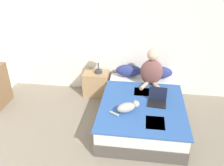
# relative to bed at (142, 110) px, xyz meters

# --- Properties ---
(wall_back) EXTENTS (5.70, 0.05, 2.55)m
(wall_back) POSITION_rel_bed_xyz_m (-0.56, 1.06, 1.06)
(wall_back) COLOR white
(wall_back) RESTS_ON ground_plane
(bed) EXTENTS (1.39, 1.98, 0.44)m
(bed) POSITION_rel_bed_xyz_m (0.00, 0.00, 0.00)
(bed) COLOR #4C4742
(bed) RESTS_ON ground_plane
(pillow_near) EXTENTS (0.52, 0.23, 0.24)m
(pillow_near) POSITION_rel_bed_xyz_m (-0.30, 0.85, 0.35)
(pillow_near) COLOR navy
(pillow_near) RESTS_ON bed
(pillow_far) EXTENTS (0.52, 0.23, 0.24)m
(pillow_far) POSITION_rel_bed_xyz_m (0.30, 0.85, 0.35)
(pillow_far) COLOR navy
(pillow_far) RESTS_ON bed
(person_sitting) EXTENTS (0.42, 0.41, 0.70)m
(person_sitting) POSITION_rel_bed_xyz_m (0.14, 0.57, 0.52)
(person_sitting) COLOR brown
(person_sitting) RESTS_ON bed
(cat_tabby) EXTENTS (0.46, 0.30, 0.17)m
(cat_tabby) POSITION_rel_bed_xyz_m (-0.23, -0.40, 0.31)
(cat_tabby) COLOR #A8A399
(cat_tabby) RESTS_ON bed
(laptop_open) EXTENTS (0.32, 0.30, 0.24)m
(laptop_open) POSITION_rel_bed_xyz_m (0.24, -0.09, 0.28)
(laptop_open) COLOR black
(laptop_open) RESTS_ON bed
(nightstand) EXTENTS (0.51, 0.40, 0.50)m
(nightstand) POSITION_rel_bed_xyz_m (-0.97, 0.80, 0.03)
(nightstand) COLOR tan
(nightstand) RESTS_ON ground_plane
(table_lamp) EXTENTS (0.24, 0.24, 0.44)m
(table_lamp) POSITION_rel_bed_xyz_m (-0.92, 0.80, 0.60)
(table_lamp) COLOR #38383D
(table_lamp) RESTS_ON nightstand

